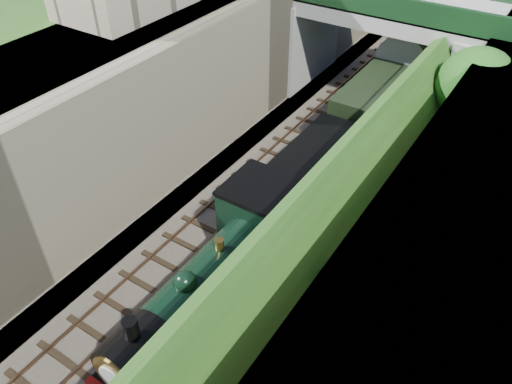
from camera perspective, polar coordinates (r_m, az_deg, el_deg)
name	(u,v)px	position (r m, az deg, el deg)	size (l,w,h in m)	color
trackbed	(355,127)	(29.41, 11.28, 7.29)	(10.00, 90.00, 0.20)	#473F38
retaining_wall	(275,49)	(29.97, 2.18, 16.00)	(1.00, 90.00, 7.00)	#756B56
street_plateau_left	(226,36)	(31.77, -3.48, 17.33)	(6.00, 90.00, 7.00)	#262628
embankment_slope	(447,120)	(26.31, 21.00, 7.72)	(4.30, 90.00, 6.36)	#1E4714
track_left	(324,115)	(29.98, 7.81, 8.69)	(2.50, 90.00, 0.20)	black
track_right	(375,131)	(29.00, 13.47, 6.79)	(2.50, 90.00, 0.20)	black
road_bridge	(409,41)	(30.82, 17.05, 16.21)	(16.00, 6.40, 7.25)	gray
tree	(478,89)	(25.11, 24.08, 10.67)	(3.60, 3.80, 6.60)	black
locomotive	(219,279)	(17.73, -4.29, -9.93)	(3.10, 10.22, 3.83)	black
tender	(316,178)	(22.55, 6.91, 1.58)	(2.70, 6.00, 3.05)	black
coach_front	(413,67)	(32.68, 17.56, 13.48)	(2.90, 18.00, 3.70)	black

